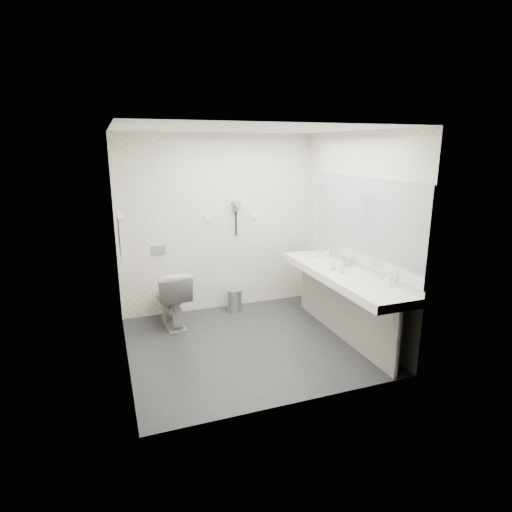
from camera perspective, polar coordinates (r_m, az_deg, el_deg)
name	(u,v)px	position (r m, az deg, el deg)	size (l,w,h in m)	color
floor	(249,344)	(5.21, -1.00, -11.79)	(2.80, 2.80, 0.00)	#26272B
ceiling	(248,129)	(4.67, -1.15, 16.87)	(2.80, 2.80, 0.00)	white
wall_back	(218,224)	(6.01, -5.14, 4.32)	(2.80, 2.80, 0.00)	silver
wall_front	(298,275)	(3.62, 5.67, -2.57)	(2.80, 2.80, 0.00)	silver
wall_left	(120,254)	(4.54, -18.02, 0.30)	(2.60, 2.60, 0.00)	silver
wall_right	(354,235)	(5.40, 13.14, 2.83)	(2.60, 2.60, 0.00)	silver
vanity_counter	(341,276)	(5.20, 11.51, -2.65)	(0.55, 2.20, 0.10)	white
vanity_panel	(341,308)	(5.35, 11.51, -6.97)	(0.03, 2.15, 0.75)	gray
vanity_post_near	(398,344)	(4.59, 18.70, -11.21)	(0.06, 0.06, 0.75)	silver
vanity_post_far	(306,283)	(6.22, 6.76, -3.70)	(0.06, 0.06, 0.75)	silver
mirror	(363,222)	(5.19, 14.33, 4.55)	(0.02, 2.20, 1.05)	#B2BCC6
basin_near	(374,290)	(4.68, 15.67, -4.42)	(0.40, 0.31, 0.05)	white
basin_far	(316,260)	(5.73, 8.15, -0.53)	(0.40, 0.31, 0.05)	white
faucet_near	(390,280)	(4.76, 17.66, -3.08)	(0.04, 0.04, 0.15)	silver
faucet_far	(329,252)	(5.80, 9.89, 0.51)	(0.04, 0.04, 0.15)	silver
soap_bottle_a	(341,268)	(5.12, 11.51, -1.64)	(0.05, 0.05, 0.12)	beige
soap_bottle_b	(333,266)	(5.24, 10.40, -1.31)	(0.08, 0.08, 0.10)	beige
soap_bottle_c	(341,268)	(5.16, 11.48, -1.58)	(0.04, 0.04, 0.11)	beige
glass_left	(347,262)	(5.45, 12.20, -0.77)	(0.06, 0.06, 0.11)	silver
glass_right	(343,261)	(5.48, 11.75, -0.64)	(0.06, 0.06, 0.11)	silver
toilet	(172,297)	(5.71, -11.33, -5.50)	(0.43, 0.75, 0.76)	white
flush_plate	(159,250)	(5.90, -13.03, 0.83)	(0.18, 0.02, 0.12)	#B2B5BA
pedal_bin	(234,301)	(6.12, -2.96, -6.09)	(0.22, 0.22, 0.31)	#B2B5BA
bin_lid	(234,290)	(6.07, -2.98, -4.66)	(0.22, 0.22, 0.01)	#B2B5BA
towel_rail	(120,216)	(5.02, -18.00, 5.12)	(0.02, 0.02, 0.62)	silver
towel_near	(123,238)	(4.92, -17.61, 2.37)	(0.07, 0.24, 0.48)	silver
towel_far	(121,233)	(5.20, -17.77, 2.97)	(0.07, 0.24, 0.48)	silver
dryer_cradle	(236,206)	(6.01, -2.80, 6.78)	(0.10, 0.04, 0.14)	gray
dryer_barrel	(237,205)	(5.94, -2.60, 6.98)	(0.08, 0.08, 0.14)	gray
dryer_cord	(236,224)	(6.03, -2.72, 4.41)	(0.02, 0.02, 0.35)	black
switch_plate_a	(208,218)	(5.94, -6.53, 5.15)	(0.09, 0.02, 0.09)	white
switch_plate_b	(255,215)	(6.14, -0.14, 5.55)	(0.09, 0.02, 0.09)	white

